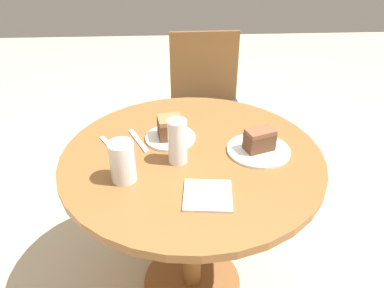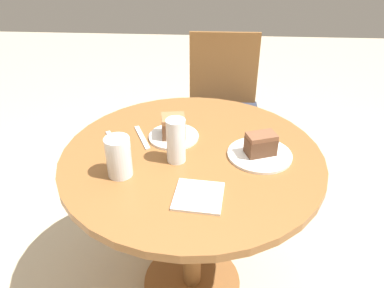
{
  "view_description": "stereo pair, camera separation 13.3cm",
  "coord_description": "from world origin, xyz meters",
  "px_view_note": "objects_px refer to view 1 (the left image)",
  "views": [
    {
      "loc": [
        -0.06,
        -1.12,
        1.48
      ],
      "look_at": [
        0.0,
        0.0,
        0.77
      ],
      "focal_mm": 35.0,
      "sensor_mm": 36.0,
      "label": 1
    },
    {
      "loc": [
        0.07,
        -1.12,
        1.48
      ],
      "look_at": [
        0.0,
        0.0,
        0.77
      ],
      "focal_mm": 35.0,
      "sensor_mm": 36.0,
      "label": 2
    }
  ],
  "objects_px": {
    "plate_near": "(170,138)",
    "glass_water": "(178,144)",
    "glass_lemonade": "(123,164)",
    "cake_slice_near": "(170,127)",
    "cake_slice_far": "(260,140)",
    "chair": "(206,109)",
    "plate_far": "(258,150)"
  },
  "relations": [
    {
      "from": "plate_far",
      "to": "glass_lemonade",
      "type": "xyz_separation_m",
      "value": [
        -0.47,
        -0.14,
        0.06
      ]
    },
    {
      "from": "plate_near",
      "to": "glass_lemonade",
      "type": "bearing_deg",
      "value": -121.89
    },
    {
      "from": "plate_far",
      "to": "cake_slice_far",
      "type": "bearing_deg",
      "value": 0.0
    },
    {
      "from": "plate_near",
      "to": "glass_lemonade",
      "type": "xyz_separation_m",
      "value": [
        -0.15,
        -0.24,
        0.06
      ]
    },
    {
      "from": "cake_slice_far",
      "to": "glass_water",
      "type": "distance_m",
      "value": 0.3
    },
    {
      "from": "plate_far",
      "to": "glass_lemonade",
      "type": "relative_size",
      "value": 1.65
    },
    {
      "from": "plate_far",
      "to": "glass_water",
      "type": "bearing_deg",
      "value": -171.14
    },
    {
      "from": "glass_lemonade",
      "to": "plate_far",
      "type": "bearing_deg",
      "value": 16.54
    },
    {
      "from": "plate_near",
      "to": "glass_water",
      "type": "height_order",
      "value": "glass_water"
    },
    {
      "from": "plate_near",
      "to": "cake_slice_far",
      "type": "bearing_deg",
      "value": -18.04
    },
    {
      "from": "plate_near",
      "to": "cake_slice_near",
      "type": "height_order",
      "value": "cake_slice_near"
    },
    {
      "from": "chair",
      "to": "plate_far",
      "type": "height_order",
      "value": "chair"
    },
    {
      "from": "plate_far",
      "to": "glass_water",
      "type": "distance_m",
      "value": 0.3
    },
    {
      "from": "chair",
      "to": "glass_water",
      "type": "distance_m",
      "value": 0.96
    },
    {
      "from": "cake_slice_near",
      "to": "glass_lemonade",
      "type": "bearing_deg",
      "value": -121.89
    },
    {
      "from": "plate_near",
      "to": "glass_water",
      "type": "relative_size",
      "value": 1.2
    },
    {
      "from": "plate_near",
      "to": "plate_far",
      "type": "xyz_separation_m",
      "value": [
        0.32,
        -0.1,
        0.0
      ]
    },
    {
      "from": "plate_far",
      "to": "cake_slice_near",
      "type": "relative_size",
      "value": 2.28
    },
    {
      "from": "cake_slice_far",
      "to": "glass_lemonade",
      "type": "relative_size",
      "value": 0.85
    },
    {
      "from": "chair",
      "to": "cake_slice_near",
      "type": "xyz_separation_m",
      "value": [
        -0.2,
        -0.73,
        0.3
      ]
    },
    {
      "from": "chair",
      "to": "cake_slice_near",
      "type": "bearing_deg",
      "value": -106.41
    },
    {
      "from": "plate_far",
      "to": "cake_slice_near",
      "type": "distance_m",
      "value": 0.34
    },
    {
      "from": "plate_near",
      "to": "cake_slice_near",
      "type": "xyz_separation_m",
      "value": [
        0.0,
        -0.0,
        0.05
      ]
    },
    {
      "from": "chair",
      "to": "glass_water",
      "type": "xyz_separation_m",
      "value": [
        -0.18,
        -0.88,
        0.32
      ]
    },
    {
      "from": "plate_near",
      "to": "cake_slice_far",
      "type": "relative_size",
      "value": 1.63
    },
    {
      "from": "chair",
      "to": "cake_slice_far",
      "type": "height_order",
      "value": "chair"
    },
    {
      "from": "cake_slice_near",
      "to": "cake_slice_far",
      "type": "height_order",
      "value": "cake_slice_near"
    },
    {
      "from": "plate_near",
      "to": "glass_water",
      "type": "bearing_deg",
      "value": -80.33
    },
    {
      "from": "cake_slice_near",
      "to": "cake_slice_far",
      "type": "bearing_deg",
      "value": -18.04
    },
    {
      "from": "chair",
      "to": "plate_far",
      "type": "xyz_separation_m",
      "value": [
        0.12,
        -0.84,
        0.25
      ]
    },
    {
      "from": "chair",
      "to": "cake_slice_far",
      "type": "xyz_separation_m",
      "value": [
        0.12,
        -0.84,
        0.3
      ]
    },
    {
      "from": "plate_near",
      "to": "cake_slice_near",
      "type": "distance_m",
      "value": 0.05
    }
  ]
}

